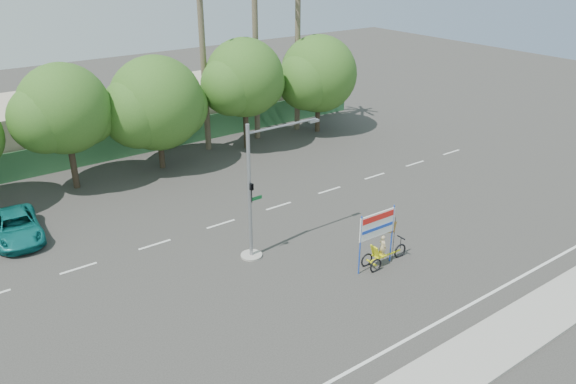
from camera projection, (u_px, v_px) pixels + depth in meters
ground at (340, 275)px, 26.94m from camera, size 120.00×120.00×0.00m
sidewalk_near at (469, 361)px, 21.38m from camera, size 50.00×2.40×0.12m
fence at (154, 138)px, 42.39m from camera, size 38.00×0.08×2.00m
building_right at (217, 99)px, 49.66m from camera, size 14.00×8.00×3.60m
tree_left at (64, 112)px, 34.37m from camera, size 6.66×5.60×8.07m
tree_center at (156, 106)px, 37.82m from camera, size 7.62×6.40×7.85m
tree_right at (244, 81)px, 41.25m from camera, size 6.90×5.80×8.36m
tree_far_right at (318, 76)px, 45.24m from camera, size 7.38×6.20×7.94m
palm_tall at (255, 3)px, 41.30m from camera, size 3.73×3.79×17.45m
palm_mid at (298, 14)px, 43.88m from camera, size 3.73×3.79×15.45m
palm_short at (202, 30)px, 39.55m from camera, size 3.73×3.79×14.45m
traffic_signal at (255, 203)px, 27.50m from camera, size 4.72×1.10×7.00m
trike_billboard at (381, 243)px, 27.23m from camera, size 3.20×0.74×3.15m
pickup_truck at (17, 227)px, 30.00m from camera, size 2.67×5.12×1.38m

